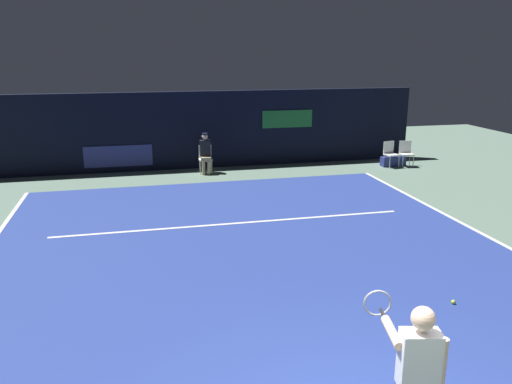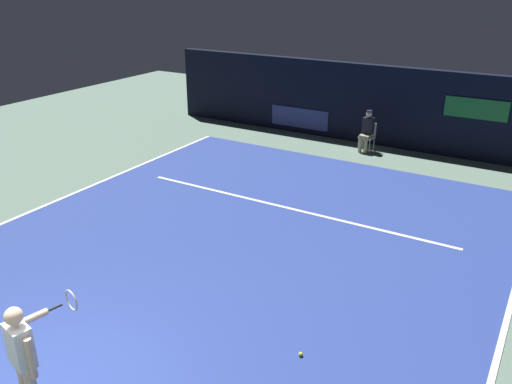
# 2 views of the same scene
# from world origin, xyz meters

# --- Properties ---
(ground_plane) EXTENTS (31.13, 31.13, 0.00)m
(ground_plane) POSITION_xyz_m (0.00, 5.13, 0.00)
(ground_plane) COLOR slate
(court_surface) EXTENTS (10.51, 12.27, 0.01)m
(court_surface) POSITION_xyz_m (0.00, 5.13, 0.01)
(court_surface) COLOR navy
(court_surface) RESTS_ON ground
(line_sideline_left) EXTENTS (0.10, 12.27, 0.01)m
(line_sideline_left) POSITION_xyz_m (5.21, 5.13, 0.01)
(line_sideline_left) COLOR white
(line_sideline_left) RESTS_ON court_surface
(line_sideline_right) EXTENTS (0.10, 12.27, 0.01)m
(line_sideline_right) POSITION_xyz_m (-5.21, 5.13, 0.01)
(line_sideline_right) COLOR white
(line_sideline_right) RESTS_ON court_surface
(line_service) EXTENTS (8.20, 0.10, 0.01)m
(line_service) POSITION_xyz_m (0.00, 7.28, 0.01)
(line_service) COLOR white
(line_service) RESTS_ON court_surface
(back_wall) EXTENTS (15.43, 0.33, 2.60)m
(back_wall) POSITION_xyz_m (-0.00, 13.48, 1.30)
(back_wall) COLOR black
(back_wall) RESTS_ON ground
(tennis_player) EXTENTS (0.51, 1.02, 1.73)m
(tennis_player) POSITION_xyz_m (0.29, -0.21, 0.99)
(tennis_player) COLOR beige
(tennis_player) RESTS_ON ground
(line_judge_on_chair) EXTENTS (0.47, 0.55, 1.32)m
(line_judge_on_chair) POSITION_xyz_m (0.08, 12.54, 0.69)
(line_judge_on_chair) COLOR white
(line_judge_on_chair) RESTS_ON ground
(tennis_ball) EXTENTS (0.07, 0.07, 0.07)m
(tennis_ball) POSITION_xyz_m (2.67, 2.61, 0.05)
(tennis_ball) COLOR #CCE033
(tennis_ball) RESTS_ON court_surface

